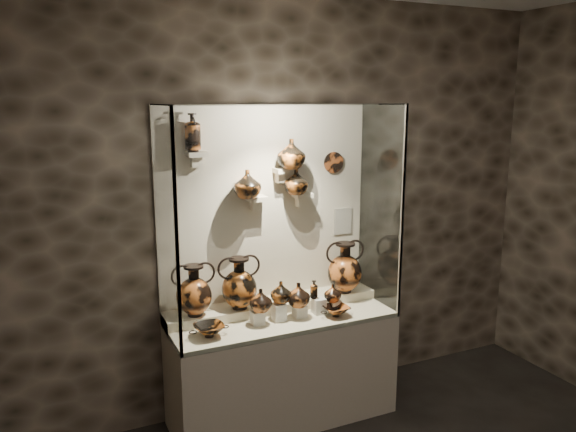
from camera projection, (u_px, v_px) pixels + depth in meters
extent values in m
cube|color=#2D261C|center=(265.00, 209.00, 4.33)|extent=(5.00, 0.02, 3.20)
cube|color=beige|center=(282.00, 370.00, 4.29)|extent=(1.70, 0.60, 0.80)
cube|color=beige|center=(282.00, 319.00, 4.21)|extent=(1.68, 0.58, 0.03)
cube|color=beige|center=(273.00, 307.00, 4.36)|extent=(1.70, 0.25, 0.10)
cube|color=beige|center=(265.00, 209.00, 4.33)|extent=(1.70, 0.03, 1.60)
cube|color=white|center=(300.00, 225.00, 3.78)|extent=(1.70, 0.01, 1.60)
cube|color=white|center=(165.00, 228.00, 3.70)|extent=(0.01, 0.60, 1.60)
cube|color=white|center=(381.00, 207.00, 4.39)|extent=(0.01, 0.60, 1.60)
cube|color=white|center=(282.00, 104.00, 3.88)|extent=(1.70, 0.60, 0.01)
cube|color=gray|center=(177.00, 237.00, 3.45)|extent=(0.02, 0.02, 1.60)
cube|color=gray|center=(402.00, 214.00, 4.13)|extent=(0.02, 0.02, 1.60)
cube|color=silver|center=(257.00, 318.00, 4.06)|extent=(0.09, 0.09, 0.10)
cube|color=silver|center=(279.00, 312.00, 4.13)|extent=(0.09, 0.09, 0.13)
cube|color=silver|center=(300.00, 311.00, 4.20)|extent=(0.09, 0.09, 0.09)
cube|color=silver|center=(319.00, 306.00, 4.26)|extent=(0.09, 0.09, 0.12)
cube|color=silver|center=(335.00, 306.00, 4.32)|extent=(0.09, 0.09, 0.08)
cube|color=beige|center=(197.00, 154.00, 3.94)|extent=(0.14, 0.12, 0.04)
cube|color=beige|center=(257.00, 199.00, 4.20)|extent=(0.14, 0.12, 0.04)
cube|color=beige|center=(281.00, 171.00, 4.24)|extent=(0.10, 0.12, 0.04)
cube|color=beige|center=(302.00, 195.00, 4.35)|extent=(0.14, 0.12, 0.04)
imported|color=#B45A22|center=(261.00, 300.00, 4.03)|extent=(0.17, 0.17, 0.17)
imported|color=#A2521C|center=(281.00, 292.00, 4.12)|extent=(0.17, 0.17, 0.16)
imported|color=#B45A22|center=(298.00, 295.00, 4.15)|extent=(0.21, 0.21, 0.18)
imported|color=#B45A22|center=(332.00, 293.00, 4.28)|extent=(0.17, 0.17, 0.14)
imported|color=#A2521C|center=(247.00, 184.00, 4.09)|extent=(0.25, 0.25, 0.21)
imported|color=#A2521C|center=(291.00, 154.00, 4.19)|extent=(0.24, 0.24, 0.22)
imported|color=#A2521C|center=(296.00, 182.00, 4.26)|extent=(0.20, 0.20, 0.19)
cylinder|color=brown|center=(333.00, 162.00, 4.47)|extent=(0.17, 0.02, 0.17)
cube|color=beige|center=(343.00, 221.00, 4.62)|extent=(0.16, 0.01, 0.22)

